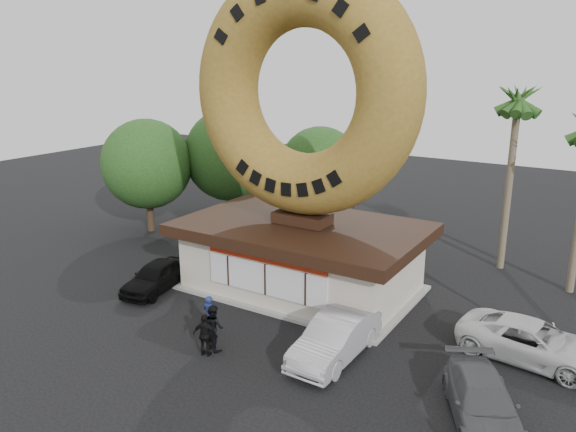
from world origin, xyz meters
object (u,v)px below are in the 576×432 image
at_px(giant_donut, 303,92).
at_px(person_left, 210,315).
at_px(car_silver, 335,338).
at_px(car_white, 533,342).
at_px(person_right, 205,335).
at_px(car_black, 156,276).
at_px(donut_shop, 302,254).
at_px(street_lamp, 358,162).
at_px(person_center, 213,327).
at_px(car_grey, 483,403).

relative_size(giant_donut, person_left, 6.51).
relative_size(car_silver, car_white, 0.90).
distance_m(person_right, car_black, 6.91).
bearing_deg(donut_shop, street_lamp, 100.50).
distance_m(person_left, car_black, 5.50).
bearing_deg(person_right, giant_donut, -104.27).
xyz_separation_m(donut_shop, street_lamp, (-1.86, 10.02, 2.72)).
bearing_deg(donut_shop, car_white, -6.46).
height_order(giant_donut, car_silver, giant_donut).
bearing_deg(person_left, person_center, 139.33).
bearing_deg(car_white, car_black, 105.71).
relative_size(person_left, car_silver, 0.35).
height_order(person_center, car_black, person_center).
height_order(person_center, car_silver, person_center).
xyz_separation_m(street_lamp, car_silver, (6.15, -14.86, -3.70)).
distance_m(giant_donut, person_left, 10.34).
height_order(car_silver, car_white, car_silver).
height_order(street_lamp, car_grey, street_lamp).
xyz_separation_m(street_lamp, person_center, (1.93, -16.72, -3.58)).
distance_m(person_center, car_silver, 4.62).
bearing_deg(street_lamp, car_black, -106.05).
distance_m(person_left, person_center, 1.15).
relative_size(person_left, car_black, 0.41).
bearing_deg(car_silver, giant_donut, 132.21).
relative_size(donut_shop, street_lamp, 1.40).
xyz_separation_m(person_center, car_silver, (4.22, 1.87, -0.12)).
bearing_deg(person_right, person_center, -98.55).
xyz_separation_m(street_lamp, person_right, (2.00, -17.27, -3.65)).
relative_size(donut_shop, car_white, 2.11).
bearing_deg(street_lamp, car_grey, -53.60).
bearing_deg(person_center, car_silver, -139.51).
xyz_separation_m(giant_donut, car_grey, (9.87, -5.91, -8.61)).
bearing_deg(street_lamp, person_center, -83.42).
bearing_deg(car_grey, donut_shop, 123.19).
distance_m(car_black, car_white, 16.55).
bearing_deg(car_white, giant_donut, 90.17).
distance_m(car_silver, car_white, 7.22).
height_order(person_right, car_silver, person_right).
relative_size(person_center, car_grey, 0.39).
height_order(giant_donut, car_black, giant_donut).
bearing_deg(giant_donut, car_grey, -30.90).
relative_size(street_lamp, car_grey, 1.72).
bearing_deg(car_grey, street_lamp, 100.42).
distance_m(person_right, car_silver, 4.81).
bearing_deg(car_white, person_center, 124.54).
height_order(person_right, car_grey, person_right).
distance_m(donut_shop, car_white, 10.64).
distance_m(giant_donut, car_white, 13.61).
bearing_deg(car_white, street_lamp, 54.56).
xyz_separation_m(person_left, car_white, (11.29, 4.72, -0.11)).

